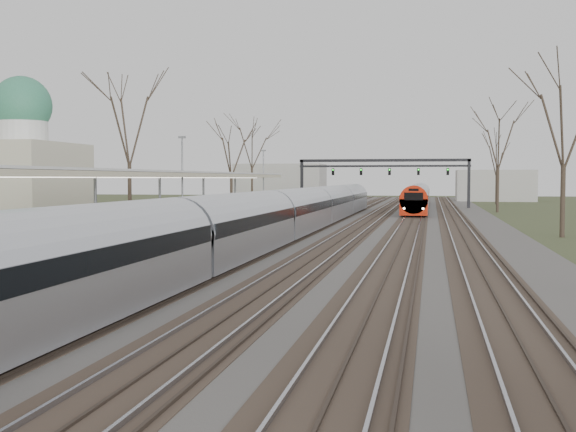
{
  "coord_description": "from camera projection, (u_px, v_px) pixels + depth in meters",
  "views": [
    {
      "loc": [
        6.08,
        -4.69,
        3.69
      ],
      "look_at": [
        -0.23,
        27.0,
        2.0
      ],
      "focal_mm": 45.0,
      "sensor_mm": 36.0,
      "label": 1
    }
  ],
  "objects": [
    {
      "name": "track_bed",
      "position": [
        360.0,
        222.0,
        59.79
      ],
      "size": [
        24.0,
        160.0,
        0.22
      ],
      "color": "#474442",
      "rests_on": "ground"
    },
    {
      "name": "platform",
      "position": [
        181.0,
        230.0,
        44.44
      ],
      "size": [
        3.5,
        69.0,
        1.0
      ],
      "primitive_type": "cube",
      "color": "#9E9B93",
      "rests_on": "ground"
    },
    {
      "name": "canopy",
      "position": [
        153.0,
        174.0,
        39.84
      ],
      "size": [
        4.1,
        50.0,
        3.11
      ],
      "color": "slate",
      "rests_on": "platform"
    },
    {
      "name": "dome_building",
      "position": [
        0.0,
        178.0,
        47.23
      ],
      "size": [
        10.0,
        8.0,
        10.3
      ],
      "color": "beige",
      "rests_on": "ground"
    },
    {
      "name": "signal_gantry",
      "position": [
        384.0,
        168.0,
        88.9
      ],
      "size": [
        21.0,
        0.59,
        6.08
      ],
      "color": "black",
      "rests_on": "ground"
    },
    {
      "name": "tree_west_far",
      "position": [
        129.0,
        122.0,
        55.88
      ],
      "size": [
        5.5,
        5.5,
        11.33
      ],
      "color": "#2D231C",
      "rests_on": "ground"
    },
    {
      "name": "tree_east_far",
      "position": [
        564.0,
        119.0,
        44.0
      ],
      "size": [
        5.0,
        5.0,
        10.3
      ],
      "color": "#2D231C",
      "rests_on": "ground"
    },
    {
      "name": "train_near",
      "position": [
        296.0,
        213.0,
        46.63
      ],
      "size": [
        2.62,
        75.21,
        3.05
      ],
      "color": "#B8BBC3",
      "rests_on": "ground"
    },
    {
      "name": "train_far",
      "position": [
        418.0,
        197.0,
        87.34
      ],
      "size": [
        2.62,
        45.21,
        3.05
      ],
      "color": "#B8BBC3",
      "rests_on": "ground"
    }
  ]
}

